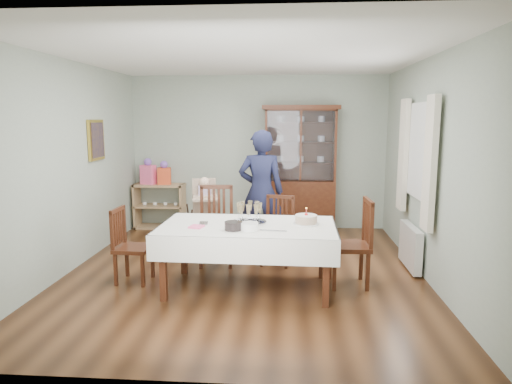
# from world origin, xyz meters

# --- Properties ---
(floor) EXTENTS (5.00, 5.00, 0.00)m
(floor) POSITION_xyz_m (0.00, 0.00, 0.00)
(floor) COLOR #593319
(floor) RESTS_ON ground
(room_shell) EXTENTS (5.00, 5.00, 5.00)m
(room_shell) POSITION_xyz_m (0.00, 0.53, 1.70)
(room_shell) COLOR #9EAA99
(room_shell) RESTS_ON floor
(dining_table) EXTENTS (2.03, 1.20, 0.76)m
(dining_table) POSITION_xyz_m (0.10, -0.56, 0.38)
(dining_table) COLOR #492512
(dining_table) RESTS_ON floor
(china_cabinet) EXTENTS (1.30, 0.48, 2.18)m
(china_cabinet) POSITION_xyz_m (0.75, 2.26, 1.12)
(china_cabinet) COLOR #492512
(china_cabinet) RESTS_ON floor
(sideboard) EXTENTS (0.90, 0.38, 0.80)m
(sideboard) POSITION_xyz_m (-1.75, 2.28, 0.40)
(sideboard) COLOR tan
(sideboard) RESTS_ON floor
(picture_frame) EXTENTS (0.04, 0.48, 0.58)m
(picture_frame) POSITION_xyz_m (-2.22, 0.80, 1.65)
(picture_frame) COLOR gold
(picture_frame) RESTS_ON room_shell
(window) EXTENTS (0.04, 1.02, 1.22)m
(window) POSITION_xyz_m (2.22, 0.30, 1.55)
(window) COLOR white
(window) RESTS_ON room_shell
(curtain_left) EXTENTS (0.07, 0.30, 1.55)m
(curtain_left) POSITION_xyz_m (2.16, -0.32, 1.45)
(curtain_left) COLOR silver
(curtain_left) RESTS_ON room_shell
(curtain_right) EXTENTS (0.07, 0.30, 1.55)m
(curtain_right) POSITION_xyz_m (2.16, 0.92, 1.45)
(curtain_right) COLOR silver
(curtain_right) RESTS_ON room_shell
(radiator) EXTENTS (0.10, 0.80, 0.55)m
(radiator) POSITION_xyz_m (2.16, 0.30, 0.30)
(radiator) COLOR white
(radiator) RESTS_ON floor
(chair_far_left) EXTENTS (0.52, 0.52, 1.05)m
(chair_far_left) POSITION_xyz_m (-0.41, 0.32, 0.31)
(chair_far_left) COLOR #492512
(chair_far_left) RESTS_ON floor
(chair_far_right) EXTENTS (0.49, 0.49, 0.92)m
(chair_far_right) POSITION_xyz_m (0.41, 0.39, 0.27)
(chair_far_right) COLOR #492512
(chair_far_right) RESTS_ON floor
(chair_end_left) EXTENTS (0.43, 0.43, 0.90)m
(chair_end_left) POSITION_xyz_m (-1.31, -0.43, 0.27)
(chair_end_left) COLOR #492512
(chair_end_left) RESTS_ON floor
(chair_end_right) EXTENTS (0.48, 0.48, 1.03)m
(chair_end_right) POSITION_xyz_m (1.29, -0.36, 0.31)
(chair_end_right) COLOR #492512
(chair_end_right) RESTS_ON floor
(woman) EXTENTS (0.67, 0.45, 1.80)m
(woman) POSITION_xyz_m (0.16, 0.93, 0.90)
(woman) COLOR black
(woman) RESTS_ON floor
(high_chair) EXTENTS (0.58, 0.58, 1.09)m
(high_chair) POSITION_xyz_m (-0.71, 1.08, 0.42)
(high_chair) COLOR black
(high_chair) RESTS_ON floor
(champagne_tray) EXTENTS (0.40, 0.40, 0.24)m
(champagne_tray) POSITION_xyz_m (0.11, -0.47, 0.84)
(champagne_tray) COLOR silver
(champagne_tray) RESTS_ON dining_table
(birthday_cake) EXTENTS (0.29, 0.29, 0.20)m
(birthday_cake) POSITION_xyz_m (0.76, -0.49, 0.81)
(birthday_cake) COLOR white
(birthday_cake) RESTS_ON dining_table
(plate_stack_dark) EXTENTS (0.24, 0.24, 0.09)m
(plate_stack_dark) POSITION_xyz_m (-0.04, -0.81, 0.81)
(plate_stack_dark) COLOR black
(plate_stack_dark) RESTS_ON dining_table
(plate_stack_white) EXTENTS (0.21, 0.21, 0.08)m
(plate_stack_white) POSITION_xyz_m (0.14, -0.81, 0.80)
(plate_stack_white) COLOR white
(plate_stack_white) RESTS_ON dining_table
(napkin_stack) EXTENTS (0.18, 0.18, 0.02)m
(napkin_stack) POSITION_xyz_m (-0.46, -0.73, 0.77)
(napkin_stack) COLOR #FE5D90
(napkin_stack) RESTS_ON dining_table
(cutlery) EXTENTS (0.15, 0.19, 0.01)m
(cutlery) POSITION_xyz_m (-0.46, -0.54, 0.77)
(cutlery) COLOR silver
(cutlery) RESTS_ON dining_table
(cake_knife) EXTENTS (0.30, 0.06, 0.01)m
(cake_knife) POSITION_xyz_m (0.40, -0.83, 0.77)
(cake_knife) COLOR silver
(cake_knife) RESTS_ON dining_table
(gift_bag_pink) EXTENTS (0.28, 0.23, 0.46)m
(gift_bag_pink) POSITION_xyz_m (-1.94, 2.26, 1.00)
(gift_bag_pink) COLOR #FE5D90
(gift_bag_pink) RESTS_ON sideboard
(gift_bag_orange) EXTENTS (0.25, 0.19, 0.42)m
(gift_bag_orange) POSITION_xyz_m (-1.65, 2.26, 0.99)
(gift_bag_orange) COLOR #E44A24
(gift_bag_orange) RESTS_ON sideboard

